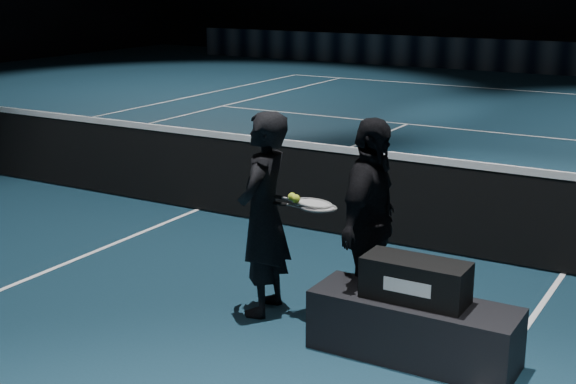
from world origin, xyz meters
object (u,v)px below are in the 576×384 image
Objects in this scene: player_b at (369,225)px; tennis_balls at (295,196)px; racket_bag at (416,280)px; player_a at (264,214)px; player_bench at (413,328)px; racket_upper at (314,203)px; racket_lower at (319,208)px.

tennis_balls is at bearing 95.12° from player_b.
racket_bag is 1.37m from player_a.
racket_bag is at bearing -11.20° from tennis_balls.
racket_upper reaches higher than player_bench.
player_a is 2.40× the size of racket_lower.
player_a is 0.85m from player_b.
racket_bag is at bearing -31.36° from racket_upper.
racket_upper is at bearing 163.54° from player_bench.
player_b reaches higher than racket_bag.
racket_lower is at bearing 9.65° from tennis_balls.
player_bench is 0.90× the size of player_b.
player_bench is 0.90× the size of player_a.
player_b is (-0.51, 0.33, 0.23)m from racket_bag.
racket_bag is at bearing -128.28° from player_b.
tennis_balls is at bearing -170.43° from racket_upper.
racket_bag is at bearing 0.00° from player_bench.
racket_upper is 0.16m from tennis_balls.
tennis_balls is (-0.14, -0.06, 0.06)m from racket_upper.
player_b is (0.83, 0.16, 0.00)m from player_a.
racket_bag is 1.05m from racket_upper.
player_bench is at bearing -128.28° from player_b.
tennis_balls is (-1.09, 0.22, 0.77)m from player_bench.
player_b is (-0.51, 0.33, 0.60)m from player_bench.
tennis_balls is (-0.58, -0.11, 0.17)m from player_b.
player_a is 13.59× the size of tennis_balls.
racket_lower is at bearing 164.31° from racket_bag.
player_b is 0.62m from tennis_balls.
player_a is 1.00× the size of player_b.
racket_bag is 0.45× the size of player_a.
player_a is at bearing 172.89° from player_bench.
racket_bag is 1.08× the size of racket_upper.
racket_upper reaches higher than racket_lower.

